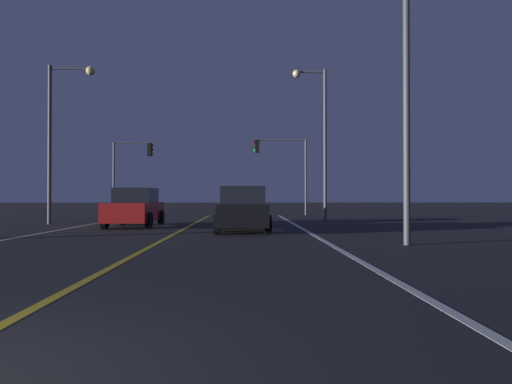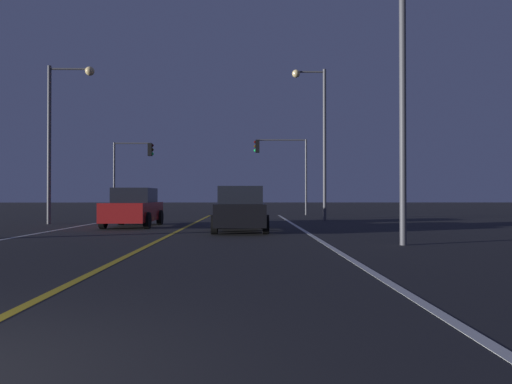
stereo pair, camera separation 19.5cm
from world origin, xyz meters
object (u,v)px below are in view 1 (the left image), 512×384
car_oncoming (135,208)px  traffic_light_near_right (280,158)px  traffic_light_near_left (133,161)px  street_lamp_right_near (388,59)px  street_lamp_left_mid (61,123)px  car_lead_same_lane (243,210)px  street_lamp_right_far (318,125)px

car_oncoming → traffic_light_near_right: traffic_light_near_right is taller
traffic_light_near_left → street_lamp_right_near: size_ratio=0.64×
traffic_light_near_right → traffic_light_near_left: (-10.47, 0.00, -0.22)m
street_lamp_left_mid → street_lamp_right_near: bearing=-37.5°
car_lead_same_lane → street_lamp_right_far: bearing=-27.7°
street_lamp_right_near → car_lead_same_lane: bearing=-51.3°
traffic_light_near_right → car_oncoming: bearing=59.3°
street_lamp_right_near → street_lamp_right_far: bearing=-90.4°
traffic_light_near_right → street_lamp_left_mid: bearing=42.5°
street_lamp_right_near → street_lamp_left_mid: street_lamp_right_near is taller
car_oncoming → street_lamp_right_far: size_ratio=0.51×
car_oncoming → street_lamp_right_near: 12.52m
car_oncoming → street_lamp_right_near: size_ratio=0.54×
traffic_light_near_right → traffic_light_near_left: traffic_light_near_right is taller
street_lamp_right_near → street_lamp_right_far: (0.10, 12.80, 0.17)m
car_oncoming → street_lamp_left_mid: street_lamp_left_mid is taller
car_oncoming → traffic_light_near_left: size_ratio=0.83×
traffic_light_near_right → street_lamp_right_far: (1.50, -7.45, 1.20)m
traffic_light_near_right → street_lamp_right_far: size_ratio=0.65×
traffic_light_near_right → street_lamp_right_near: (1.40, -20.25, 1.02)m
traffic_light_near_left → street_lamp_left_mid: bearing=-95.0°
traffic_light_near_right → traffic_light_near_left: size_ratio=1.05×
car_lead_same_lane → car_oncoming: (-4.76, 2.87, 0.00)m
street_lamp_right_far → traffic_light_near_right: bearing=-78.6°
street_lamp_left_mid → car_lead_same_lane: bearing=-28.8°
traffic_light_near_right → street_lamp_right_near: size_ratio=0.68×
car_oncoming → street_lamp_right_far: 11.06m
car_oncoming → street_lamp_right_far: bearing=119.1°
car_lead_same_lane → street_lamp_left_mid: (-8.79, 4.83, 4.06)m
car_lead_same_lane → traffic_light_near_right: 15.81m
street_lamp_right_near → street_lamp_right_far: 12.80m
car_lead_same_lane → traffic_light_near_left: (-7.87, 15.25, 3.01)m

